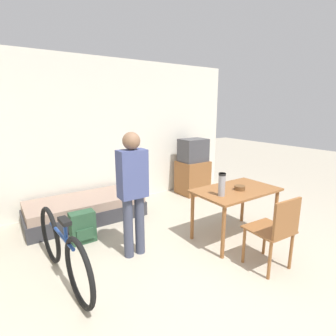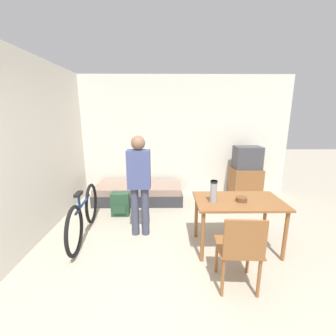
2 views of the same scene
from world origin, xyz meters
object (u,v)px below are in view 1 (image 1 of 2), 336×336
object	(u,v)px
backpack	(83,227)
dining_table	(236,196)
person_standing	(133,187)
bicycle	(63,251)
daybed	(86,209)
tv	(193,168)
thermos_flask	(222,184)
mate_bowl	(240,188)
wooden_chair	(276,229)

from	to	relation	value
backpack	dining_table	bearing A→B (deg)	-30.20
person_standing	bicycle	bearing A→B (deg)	-177.52
daybed	bicycle	size ratio (longest dim) A/B	1.14
tv	person_standing	xyz separation A→B (m)	(-2.17, -1.50, 0.35)
person_standing	thermos_flask	world-z (taller)	person_standing
daybed	thermos_flask	xyz separation A→B (m)	(1.21, -1.88, 0.70)
mate_bowl	backpack	bearing A→B (deg)	148.96
dining_table	wooden_chair	size ratio (longest dim) A/B	1.33
tv	thermos_flask	bearing A→B (deg)	-120.21
tv	mate_bowl	distance (m)	2.09
mate_bowl	backpack	size ratio (longest dim) A/B	0.33
daybed	dining_table	distance (m)	2.44
dining_table	bicycle	distance (m)	2.30
dining_table	mate_bowl	size ratio (longest dim) A/B	8.09
dining_table	person_standing	distance (m)	1.47
backpack	daybed	bearing A→B (deg)	70.10
dining_table	backpack	world-z (taller)	dining_table
bicycle	mate_bowl	distance (m)	2.35
dining_table	wooden_chair	world-z (taller)	wooden_chair
bicycle	person_standing	bearing A→B (deg)	2.48
daybed	thermos_flask	distance (m)	2.35
tv	dining_table	bearing A→B (deg)	-112.38
tv	dining_table	xyz separation A→B (m)	(-0.78, -1.89, 0.08)
daybed	mate_bowl	size ratio (longest dim) A/B	12.86
wooden_chair	mate_bowl	xyz separation A→B (m)	(0.24, 0.75, 0.24)
mate_bowl	daybed	bearing A→B (deg)	130.84
mate_bowl	wooden_chair	bearing A→B (deg)	-107.79
person_standing	thermos_flask	bearing A→B (deg)	-24.58
tv	thermos_flask	distance (m)	2.30
tv	thermos_flask	xyz separation A→B (m)	(-1.15, -1.97, 0.34)
tv	wooden_chair	xyz separation A→B (m)	(-1.00, -2.68, -0.04)
dining_table	backpack	size ratio (longest dim) A/B	2.67
bicycle	thermos_flask	size ratio (longest dim) A/B	5.43
mate_bowl	backpack	distance (m)	2.24
tv	bicycle	bearing A→B (deg)	-153.17
bicycle	thermos_flask	distance (m)	2.01
mate_bowl	person_standing	bearing A→B (deg)	162.83
tv	person_standing	bearing A→B (deg)	-145.41
bicycle	backpack	distance (m)	0.84
person_standing	thermos_flask	xyz separation A→B (m)	(1.03, -0.47, -0.01)
tv	backpack	xyz separation A→B (m)	(-2.62, -0.81, -0.33)
tv	mate_bowl	bearing A→B (deg)	-111.39
wooden_chair	mate_bowl	distance (m)	0.82
tv	person_standing	distance (m)	2.66
daybed	dining_table	bearing A→B (deg)	-48.75
thermos_flask	daybed	bearing A→B (deg)	122.76
daybed	tv	size ratio (longest dim) A/B	1.58
dining_table	mate_bowl	xyz separation A→B (m)	(0.02, -0.05, 0.12)
wooden_chair	thermos_flask	bearing A→B (deg)	101.61
wooden_chair	bicycle	size ratio (longest dim) A/B	0.54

